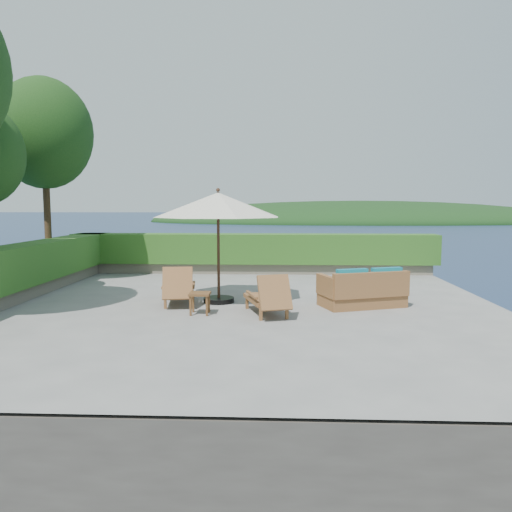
{
  "coord_description": "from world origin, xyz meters",
  "views": [
    {
      "loc": [
        0.82,
        -11.34,
        2.38
      ],
      "look_at": [
        0.3,
        0.8,
        1.1
      ],
      "focal_mm": 35.0,
      "sensor_mm": 36.0,
      "label": 1
    }
  ],
  "objects_px": {
    "lounge_left": "(179,288)",
    "lounge_right": "(268,297)",
    "patio_umbrella": "(218,206)",
    "wicker_loveseat": "(363,291)",
    "side_table": "(200,296)"
  },
  "relations": [
    {
      "from": "patio_umbrella",
      "to": "lounge_left",
      "type": "height_order",
      "value": "patio_umbrella"
    },
    {
      "from": "lounge_left",
      "to": "wicker_loveseat",
      "type": "relative_size",
      "value": 0.82
    },
    {
      "from": "lounge_right",
      "to": "wicker_loveseat",
      "type": "xyz_separation_m",
      "value": [
        2.19,
        0.97,
        -0.03
      ]
    },
    {
      "from": "patio_umbrella",
      "to": "wicker_loveseat",
      "type": "xyz_separation_m",
      "value": [
        3.4,
        -0.38,
        -1.96
      ]
    },
    {
      "from": "lounge_left",
      "to": "wicker_loveseat",
      "type": "height_order",
      "value": "lounge_left"
    },
    {
      "from": "lounge_left",
      "to": "lounge_right",
      "type": "bearing_deg",
      "value": -34.67
    },
    {
      "from": "side_table",
      "to": "wicker_loveseat",
      "type": "relative_size",
      "value": 0.22
    },
    {
      "from": "patio_umbrella",
      "to": "lounge_right",
      "type": "height_order",
      "value": "patio_umbrella"
    },
    {
      "from": "lounge_right",
      "to": "side_table",
      "type": "height_order",
      "value": "lounge_right"
    },
    {
      "from": "lounge_left",
      "to": "lounge_right",
      "type": "xyz_separation_m",
      "value": [
        2.13,
        -1.05,
        -0.01
      ]
    },
    {
      "from": "side_table",
      "to": "lounge_right",
      "type": "bearing_deg",
      "value": -1.28
    },
    {
      "from": "lounge_left",
      "to": "lounge_right",
      "type": "relative_size",
      "value": 1.0
    },
    {
      "from": "wicker_loveseat",
      "to": "lounge_left",
      "type": "bearing_deg",
      "value": 159.85
    },
    {
      "from": "patio_umbrella",
      "to": "wicker_loveseat",
      "type": "relative_size",
      "value": 1.9
    },
    {
      "from": "patio_umbrella",
      "to": "lounge_left",
      "type": "bearing_deg",
      "value": -161.88
    }
  ]
}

